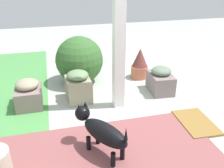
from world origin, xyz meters
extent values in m
plane|color=#AAB0A5|center=(0.00, 0.00, 0.00)|extent=(12.00, 12.00, 0.00)
cube|color=white|center=(0.30, 0.02, 1.17)|extent=(0.14, 0.14, 2.34)
cube|color=slate|center=(0.56, -0.74, 0.15)|extent=(0.50, 0.36, 0.30)
ellipsoid|color=slate|center=(0.56, -0.74, 0.35)|extent=(0.30, 0.30, 0.14)
cube|color=gray|center=(0.61, 0.55, 0.17)|extent=(0.45, 0.36, 0.34)
ellipsoid|color=#68855A|center=(0.61, 0.55, 0.39)|extent=(0.31, 0.31, 0.14)
cube|color=gray|center=(0.60, 1.25, 0.14)|extent=(0.47, 0.36, 0.28)
ellipsoid|color=tan|center=(0.60, 1.25, 0.33)|extent=(0.32, 0.32, 0.14)
sphere|color=#35612C|center=(1.24, 0.44, 0.40)|extent=(0.79, 0.79, 0.79)
cylinder|color=#C0674B|center=(1.17, -0.61, 0.11)|extent=(0.30, 0.30, 0.22)
cone|color=brown|center=(1.17, -0.61, 0.38)|extent=(0.27, 0.27, 0.33)
ellipsoid|color=black|center=(-0.68, 0.44, 0.28)|extent=(0.60, 0.47, 0.21)
sphere|color=black|center=(-0.39, 0.62, 0.37)|extent=(0.17, 0.17, 0.17)
cone|color=black|center=(-0.41, 0.66, 0.46)|extent=(0.05, 0.05, 0.07)
cone|color=black|center=(-0.37, 0.58, 0.46)|extent=(0.05, 0.05, 0.07)
cylinder|color=black|center=(-0.56, 0.59, 0.09)|extent=(0.05, 0.05, 0.17)
cylinder|color=black|center=(-0.49, 0.48, 0.09)|extent=(0.05, 0.05, 0.17)
cylinder|color=black|center=(-0.87, 0.40, 0.09)|extent=(0.05, 0.05, 0.17)
cylinder|color=black|center=(-0.80, 0.29, 0.09)|extent=(0.05, 0.05, 0.17)
cone|color=black|center=(-0.92, 0.30, 0.41)|extent=(0.04, 0.04, 0.14)
cube|color=olive|center=(-0.40, -0.80, 0.01)|extent=(0.63, 0.42, 0.03)
camera|label=1|loc=(-2.66, 0.87, 1.77)|focal=39.42mm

